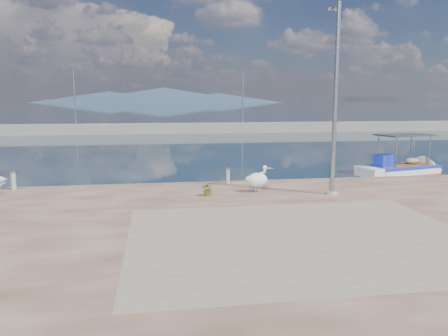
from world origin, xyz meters
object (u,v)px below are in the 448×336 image
Objects in this scene: pelican at (258,180)px; lamp_post at (335,107)px; bollard_near at (228,175)px; boat_right at (402,171)px.

pelican is 0.15× the size of lamp_post.
lamp_post reaches higher than pelican.
bollard_near is (-3.53, 2.75, -2.93)m from lamp_post.
boat_right is 9.99m from lamp_post.
bollard_near is at bearing -173.54° from boat_right.
boat_right is 5.20× the size of pelican.
bollard_near is at bearing 116.20° from pelican.
bollard_near is (-10.27, -3.69, 0.67)m from boat_right.
lamp_post is at bearing -14.65° from pelican.
boat_right is 8.18× the size of bollard_near.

